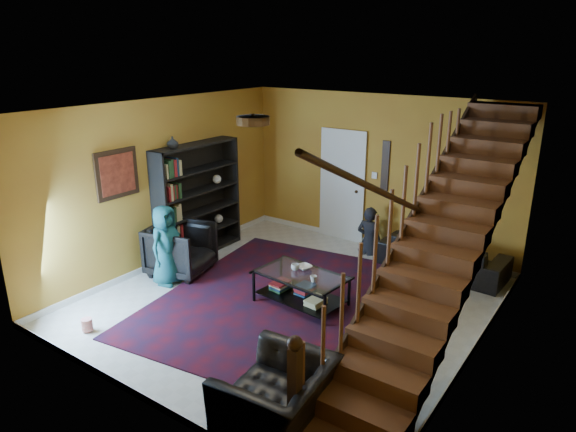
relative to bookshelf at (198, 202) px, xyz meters
name	(u,v)px	position (x,y,z in m)	size (l,w,h in m)	color
floor	(291,301)	(2.40, -0.60, -0.96)	(5.50, 5.50, 0.00)	beige
room	(272,250)	(1.07, 0.73, -0.91)	(5.50, 5.50, 5.50)	#B78928
staircase	(441,243)	(4.53, -0.60, 0.43)	(0.95, 5.02, 3.18)	brown
bookshelf	(198,202)	(0.00, 0.00, 0.00)	(0.35, 1.80, 2.00)	black
door	(342,187)	(1.70, 2.12, 0.06)	(0.82, 0.05, 2.05)	silver
framed_picture	(117,174)	(-0.17, -1.50, 0.79)	(0.04, 0.74, 0.74)	maroon
wall_hanging	(385,166)	(2.55, 2.13, 0.59)	(0.14, 0.03, 0.90)	black
ceiling_fixture	(253,121)	(2.40, -1.40, 1.78)	(0.40, 0.40, 0.10)	#3F2814
rug	(289,302)	(2.41, -0.66, -0.95)	(3.57, 4.08, 0.02)	#400B16
sofa	(443,255)	(3.86, 1.70, -0.67)	(2.03, 0.80, 0.59)	black
armchair_left	(181,249)	(0.35, -0.81, -0.54)	(0.90, 0.93, 0.84)	black
armchair_right	(277,398)	(3.79, -2.85, -0.61)	(1.08, 0.94, 0.70)	black
person_adult_a	(369,242)	(2.50, 1.75, -0.75)	(0.48, 0.32, 1.32)	black
person_adult_b	(445,262)	(3.90, 1.75, -0.80)	(0.59, 0.46, 1.22)	black
person_child	(166,245)	(0.45, -1.20, -0.32)	(0.63, 0.41, 1.28)	#17575B
coffee_table	(301,287)	(2.58, -0.59, -0.68)	(1.33, 0.86, 0.48)	black
cup_a	(295,267)	(2.43, -0.53, -0.44)	(0.12, 0.12, 0.09)	#999999
cup_b	(314,279)	(2.86, -0.71, -0.44)	(0.10, 0.10, 0.09)	#999999
bowl	(304,267)	(2.51, -0.42, -0.46)	(0.21, 0.21, 0.05)	#999999
vase	(173,142)	(0.00, -0.50, 1.13)	(0.18, 0.18, 0.19)	#999999
popcorn_bucket	(87,324)	(0.68, -2.83, -0.86)	(0.14, 0.14, 0.16)	red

